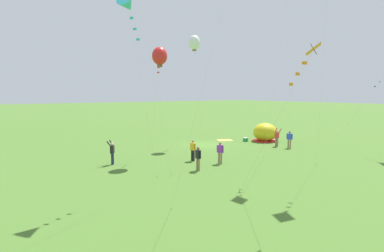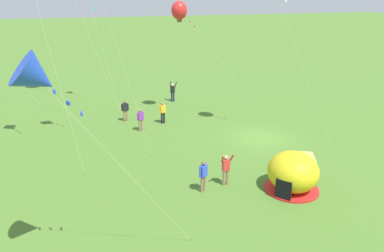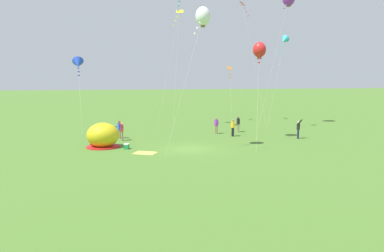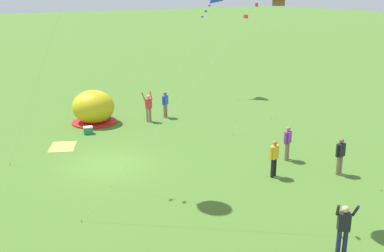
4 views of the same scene
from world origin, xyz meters
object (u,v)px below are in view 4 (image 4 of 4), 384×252
Objects in this scene: popup_tent at (93,108)px; person_center_field at (288,141)px; cooler_box at (88,130)px; person_watching_sky at (340,154)px; person_arms_raised at (148,106)px; person_near_tent at (274,157)px; person_flying_kite at (344,227)px; person_strolling at (165,103)px.

popup_tent is 12.68m from person_center_field.
person_watching_sky is at bearing 31.37° from cooler_box.
cooler_box is 0.32× the size of person_arms_raised.
person_watching_sky and person_near_tent have the same top height.
person_watching_sky is 6.84m from person_flying_kite.
person_strolling and person_center_field have the same top height.
person_flying_kite is at bearing -23.78° from person_near_tent.
person_flying_kite is at bearing -7.10° from person_arms_raised.
person_arms_raised is (1.64, 3.04, 0.00)m from popup_tent.
person_strolling is at bearing -171.87° from person_watching_sky.
person_flying_kite reaches higher than person_strolling.
cooler_box is (1.94, -1.16, -0.78)m from popup_tent.
person_strolling is at bearing 95.52° from cooler_box.
person_center_field is 2.34m from person_near_tent.
person_near_tent is at bearing 15.58° from popup_tent.
cooler_box is at bearing -85.92° from person_arms_raised.
person_flying_kite is 1.10× the size of person_strolling.
popup_tent is 1.63× the size of person_center_field.
person_near_tent is (11.19, -0.90, 0.00)m from person_strolling.
person_near_tent is (-1.45, -2.71, 0.00)m from person_watching_sky.
person_arms_raised reaches higher than person_watching_sky.
person_near_tent reaches higher than cooler_box.
person_strolling is (-0.24, 1.37, -0.03)m from person_arms_raised.
cooler_box is at bearing -144.76° from person_center_field.
person_arms_raised is 1.40m from person_strolling.
popup_tent is at bearing -154.13° from person_center_field.
person_strolling is (-17.00, 3.46, -0.03)m from person_flying_kite.
popup_tent reaches higher than person_watching_sky.
person_flying_kite is (4.36, -5.27, 0.03)m from person_watching_sky.
popup_tent is 4.63m from person_strolling.
person_watching_sky is (14.04, 6.22, -0.03)m from popup_tent.
popup_tent is 1.49× the size of person_arms_raised.
person_near_tent is at bearing -59.70° from person_center_field.
person_flying_kite reaches higher than person_near_tent.
person_center_field is (-6.99, 4.58, -0.03)m from person_flying_kite.
cooler_box is 0.32× the size of person_flying_kite.
popup_tent is 1.63× the size of person_watching_sky.
person_center_field is at bearing 120.30° from person_near_tent.
popup_tent reaches higher than cooler_box.
person_watching_sky is at bearing 8.13° from person_strolling.
person_center_field is (9.77, 2.49, -0.03)m from person_arms_raised.
person_arms_raised is at bearing 61.69° from popup_tent.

